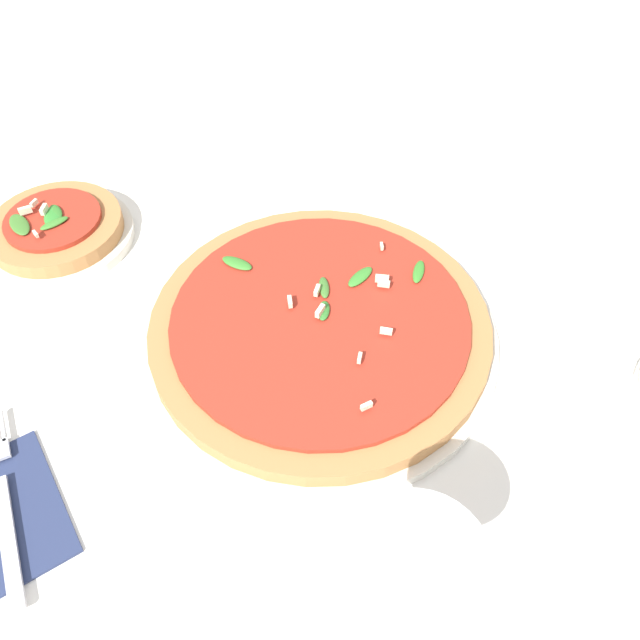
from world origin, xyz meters
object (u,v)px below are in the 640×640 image
pizza_personal_side (57,230)px  fork (3,503)px  pizza_arugula_main (320,328)px  wine_glass (413,580)px

pizza_personal_side → fork: size_ratio=0.98×
fork → pizza_arugula_main: bearing=-80.5°
pizza_personal_side → wine_glass: 0.57m
wine_glass → fork: size_ratio=0.77×
pizza_personal_side → fork: bearing=135.2°
pizza_arugula_main → pizza_personal_side: bearing=11.8°
pizza_personal_side → fork: pizza_personal_side is taller
wine_glass → fork: 0.35m
pizza_personal_side → fork: 0.34m
wine_glass → fork: wine_glass is taller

